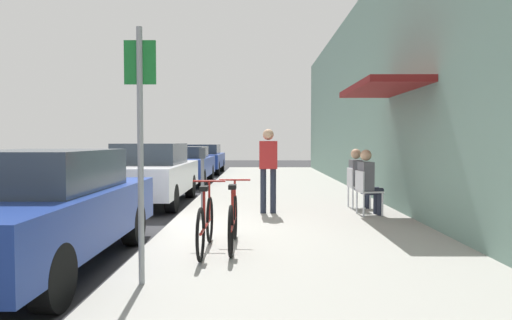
{
  "coord_description": "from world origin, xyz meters",
  "views": [
    {
      "loc": [
        1.59,
        -7.26,
        1.58
      ],
      "look_at": [
        1.53,
        5.11,
        1.06
      ],
      "focal_mm": 32.03,
      "sensor_mm": 36.0,
      "label": 1
    }
  ],
  "objects_px": {
    "parked_car_1": "(151,173)",
    "seated_patron_0": "(369,180)",
    "parking_meter": "(202,175)",
    "bicycle_0": "(206,224)",
    "pedestrian_standing": "(268,164)",
    "parked_car_3": "(203,158)",
    "parked_car_0": "(39,209)",
    "seated_patron_1": "(358,176)",
    "street_sign": "(140,135)",
    "bicycle_1": "(233,221)",
    "parked_car_2": "(185,164)",
    "cafe_chair_1": "(356,185)",
    "cafe_chair_0": "(366,189)"
  },
  "relations": [
    {
      "from": "parked_car_1",
      "to": "seated_patron_0",
      "type": "height_order",
      "value": "parked_car_1"
    },
    {
      "from": "parking_meter",
      "to": "bicycle_0",
      "type": "relative_size",
      "value": 0.77
    },
    {
      "from": "pedestrian_standing",
      "to": "parking_meter",
      "type": "bearing_deg",
      "value": 175.82
    },
    {
      "from": "parking_meter",
      "to": "parked_car_3",
      "type": "bearing_deg",
      "value": 96.78
    },
    {
      "from": "parked_car_0",
      "to": "seated_patron_1",
      "type": "distance_m",
      "value": 6.55
    },
    {
      "from": "bicycle_0",
      "to": "parked_car_1",
      "type": "bearing_deg",
      "value": 110.42
    },
    {
      "from": "parked_car_0",
      "to": "seated_patron_0",
      "type": "bearing_deg",
      "value": 35.32
    },
    {
      "from": "parking_meter",
      "to": "pedestrian_standing",
      "type": "height_order",
      "value": "pedestrian_standing"
    },
    {
      "from": "parking_meter",
      "to": "bicycle_0",
      "type": "bearing_deg",
      "value": -82.35
    },
    {
      "from": "street_sign",
      "to": "bicycle_1",
      "type": "bearing_deg",
      "value": 62.14
    },
    {
      "from": "parked_car_2",
      "to": "bicycle_0",
      "type": "xyz_separation_m",
      "value": [
        1.99,
        -10.66,
        -0.25
      ]
    },
    {
      "from": "parked_car_3",
      "to": "street_sign",
      "type": "xyz_separation_m",
      "value": [
        1.5,
        -17.71,
        0.9
      ]
    },
    {
      "from": "parked_car_3",
      "to": "parking_meter",
      "type": "height_order",
      "value": "parking_meter"
    },
    {
      "from": "parked_car_1",
      "to": "pedestrian_standing",
      "type": "xyz_separation_m",
      "value": [
        2.89,
        -2.16,
        0.34
      ]
    },
    {
      "from": "bicycle_1",
      "to": "seated_patron_1",
      "type": "height_order",
      "value": "seated_patron_1"
    },
    {
      "from": "pedestrian_standing",
      "to": "cafe_chair_1",
      "type": "bearing_deg",
      "value": 20.84
    },
    {
      "from": "bicycle_1",
      "to": "pedestrian_standing",
      "type": "xyz_separation_m",
      "value": [
        0.55,
        2.98,
        0.64
      ]
    },
    {
      "from": "seated_patron_0",
      "to": "parked_car_3",
      "type": "bearing_deg",
      "value": 110.08
    },
    {
      "from": "pedestrian_standing",
      "to": "street_sign",
      "type": "bearing_deg",
      "value": -106.89
    },
    {
      "from": "parked_car_3",
      "to": "cafe_chair_0",
      "type": "xyz_separation_m",
      "value": [
        4.81,
        -13.33,
        -0.11
      ]
    },
    {
      "from": "parked_car_1",
      "to": "parked_car_0",
      "type": "bearing_deg",
      "value": -90.0
    },
    {
      "from": "bicycle_0",
      "to": "seated_patron_0",
      "type": "distance_m",
      "value": 4.17
    },
    {
      "from": "parking_meter",
      "to": "cafe_chair_1",
      "type": "xyz_separation_m",
      "value": [
        3.26,
        0.63,
        -0.26
      ]
    },
    {
      "from": "parked_car_3",
      "to": "street_sign",
      "type": "bearing_deg",
      "value": -85.16
    },
    {
      "from": "parked_car_1",
      "to": "cafe_chair_0",
      "type": "xyz_separation_m",
      "value": [
        4.81,
        -2.36,
        -0.15
      ]
    },
    {
      "from": "parked_car_0",
      "to": "cafe_chair_1",
      "type": "relative_size",
      "value": 5.06
    },
    {
      "from": "bicycle_1",
      "to": "seated_patron_0",
      "type": "relative_size",
      "value": 1.33
    },
    {
      "from": "parked_car_1",
      "to": "parked_car_2",
      "type": "xyz_separation_m",
      "value": [
        0.0,
        5.31,
        -0.05
      ]
    },
    {
      "from": "parked_car_1",
      "to": "seated_patron_0",
      "type": "bearing_deg",
      "value": -25.76
    },
    {
      "from": "cafe_chair_1",
      "to": "parked_car_3",
      "type": "bearing_deg",
      "value": 111.2
    },
    {
      "from": "bicycle_1",
      "to": "seated_patron_1",
      "type": "distance_m",
      "value": 4.51
    },
    {
      "from": "parked_car_3",
      "to": "seated_patron_1",
      "type": "relative_size",
      "value": 3.41
    },
    {
      "from": "parked_car_2",
      "to": "bicycle_1",
      "type": "xyz_separation_m",
      "value": [
        2.35,
        -10.45,
        -0.25
      ]
    },
    {
      "from": "seated_patron_1",
      "to": "bicycle_0",
      "type": "bearing_deg",
      "value": -126.26
    },
    {
      "from": "parked_car_1",
      "to": "street_sign",
      "type": "height_order",
      "value": "street_sign"
    },
    {
      "from": "parked_car_1",
      "to": "pedestrian_standing",
      "type": "bearing_deg",
      "value": -36.76
    },
    {
      "from": "parked_car_2",
      "to": "cafe_chair_1",
      "type": "xyz_separation_m",
      "value": [
        4.81,
        -6.74,
        -0.1
      ]
    },
    {
      "from": "seated_patron_1",
      "to": "cafe_chair_0",
      "type": "bearing_deg",
      "value": -93.65
    },
    {
      "from": "cafe_chair_0",
      "to": "parked_car_2",
      "type": "bearing_deg",
      "value": 122.11
    },
    {
      "from": "parked_car_0",
      "to": "street_sign",
      "type": "distance_m",
      "value": 1.98
    },
    {
      "from": "parked_car_0",
      "to": "parked_car_1",
      "type": "distance_m",
      "value": 5.8
    },
    {
      "from": "parked_car_2",
      "to": "bicycle_0",
      "type": "distance_m",
      "value": 10.85
    },
    {
      "from": "parked_car_1",
      "to": "bicycle_0",
      "type": "bearing_deg",
      "value": -69.58
    },
    {
      "from": "parked_car_3",
      "to": "parking_meter",
      "type": "bearing_deg",
      "value": -83.22
    },
    {
      "from": "parked_car_0",
      "to": "parked_car_2",
      "type": "xyz_separation_m",
      "value": [
        0.0,
        11.11,
        -0.03
      ]
    },
    {
      "from": "parked_car_2",
      "to": "cafe_chair_1",
      "type": "distance_m",
      "value": 8.28
    },
    {
      "from": "parked_car_0",
      "to": "parked_car_2",
      "type": "distance_m",
      "value": 11.11
    },
    {
      "from": "seated_patron_1",
      "to": "parked_car_3",
      "type": "bearing_deg",
      "value": 111.45
    },
    {
      "from": "parked_car_0",
      "to": "street_sign",
      "type": "relative_size",
      "value": 1.69
    },
    {
      "from": "parked_car_0",
      "to": "cafe_chair_0",
      "type": "height_order",
      "value": "parked_car_0"
    }
  ]
}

